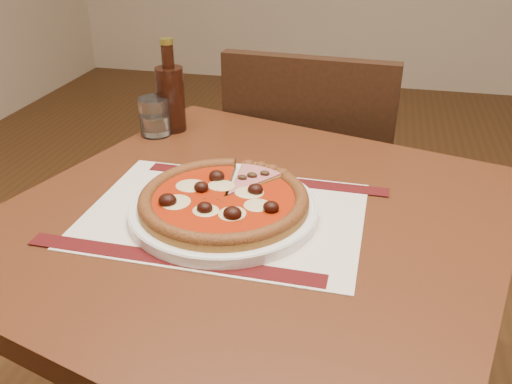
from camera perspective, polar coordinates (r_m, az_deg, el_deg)
table at (r=0.96m, az=-0.27°, el=-7.44°), size 0.98×0.98×0.75m
chair_far at (r=1.53m, az=5.81°, el=0.81°), size 0.45×0.45×0.90m
placemat at (r=0.91m, az=-3.35°, el=-2.38°), size 0.46×0.33×0.00m
plate at (r=0.90m, az=-3.37°, el=-1.84°), size 0.31×0.31×0.02m
pizza at (r=0.89m, az=-3.43°, el=-0.74°), size 0.28×0.28×0.04m
ham_slice at (r=0.95m, az=0.35°, el=1.12°), size 0.10×0.14×0.02m
water_glass at (r=1.23m, az=-10.59°, el=7.83°), size 0.09×0.09×0.08m
bottle at (r=1.24m, az=-8.98°, el=9.99°), size 0.06×0.06×0.21m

